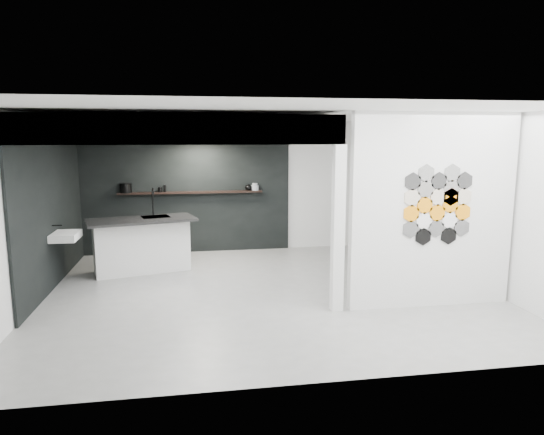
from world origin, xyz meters
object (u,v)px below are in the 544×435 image
(glass_vase, at_px, (255,187))
(utensil_cup, at_px, (160,190))
(wall_basin, at_px, (66,236))
(stockpot, at_px, (126,188))
(partition_panel, at_px, (433,211))
(kitchen_island, at_px, (142,244))
(glass_bowl, at_px, (255,188))
(bottle_dark, at_px, (165,189))
(kettle, at_px, (249,187))

(glass_vase, height_order, utensil_cup, glass_vase)
(wall_basin, relative_size, utensil_cup, 5.96)
(stockpot, bearing_deg, glass_vase, 0.00)
(partition_panel, height_order, utensil_cup, partition_panel)
(kitchen_island, height_order, utensil_cup, kitchen_island)
(utensil_cup, bearing_deg, glass_bowl, 0.00)
(bottle_dark, xyz_separation_m, utensil_cup, (-0.10, 0.00, -0.02))
(wall_basin, distance_m, glass_bowl, 4.00)
(partition_panel, height_order, kitchen_island, partition_panel)
(glass_bowl, bearing_deg, utensil_cup, 180.00)
(kettle, relative_size, glass_bowl, 0.99)
(kettle, distance_m, bottle_dark, 1.76)
(glass_bowl, bearing_deg, kettle, 180.00)
(glass_vase, bearing_deg, glass_bowl, 0.00)
(wall_basin, bearing_deg, stockpot, 70.87)
(partition_panel, bearing_deg, kettle, 119.78)
(kitchen_island, xyz_separation_m, kettle, (2.13, 1.33, 0.87))
(glass_bowl, xyz_separation_m, glass_vase, (0.00, 0.00, 0.02))
(glass_bowl, distance_m, glass_vase, 0.02)
(kettle, bearing_deg, wall_basin, -160.25)
(wall_basin, distance_m, stockpot, 2.26)
(partition_panel, relative_size, utensil_cup, 27.82)
(wall_basin, height_order, kitchen_island, kitchen_island)
(kettle, height_order, glass_vase, glass_vase)
(kettle, relative_size, bottle_dark, 1.09)
(partition_panel, bearing_deg, glass_vase, 118.23)
(wall_basin, relative_size, kettle, 3.88)
(stockpot, relative_size, glass_vase, 1.49)
(kettle, height_order, utensil_cup, kettle)
(stockpot, height_order, glass_vase, stockpot)
(glass_bowl, height_order, glass_vase, glass_vase)
(glass_bowl, bearing_deg, glass_vase, 0.00)
(partition_panel, relative_size, bottle_dark, 19.76)
(wall_basin, bearing_deg, utensil_cup, 55.85)
(utensil_cup, bearing_deg, kitchen_island, -101.69)
(partition_panel, xyz_separation_m, bottle_dark, (-3.97, 3.87, -0.01))
(glass_bowl, bearing_deg, partition_panel, -61.77)
(stockpot, bearing_deg, wall_basin, -109.13)
(partition_panel, xyz_separation_m, stockpot, (-4.75, 3.87, 0.02))
(partition_panel, bearing_deg, bottle_dark, 135.75)
(glass_vase, distance_m, utensil_cup, 1.99)
(kitchen_island, xyz_separation_m, glass_bowl, (2.26, 1.33, 0.86))
(glass_vase, relative_size, bottle_dark, 1.11)
(bottle_dark, bearing_deg, kitchen_island, -105.65)
(kitchen_island, bearing_deg, glass_bowl, 15.53)
(wall_basin, relative_size, bottle_dark, 4.23)
(kitchen_island, xyz_separation_m, bottle_dark, (0.37, 1.33, 0.88))
(kitchen_island, bearing_deg, utensil_cup, 63.47)
(glass_vase, relative_size, utensil_cup, 1.56)
(kitchen_island, relative_size, kettle, 13.14)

